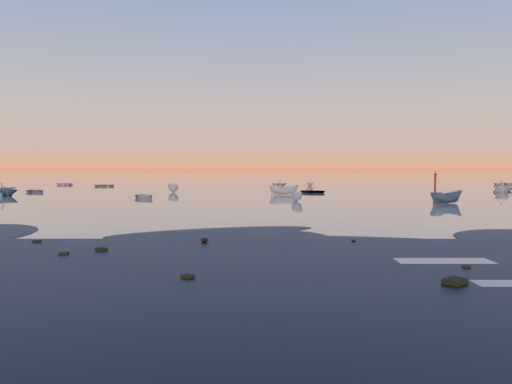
{
  "coord_description": "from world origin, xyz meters",
  "views": [
    {
      "loc": [
        -3.27,
        -29.18,
        3.8
      ],
      "look_at": [
        -3.43,
        28.0,
        1.03
      ],
      "focal_mm": 35.0,
      "sensor_mm": 36.0,
      "label": 1
    }
  ],
  "objects": [
    {
      "name": "ground",
      "position": [
        0.0,
        100.0,
        0.0
      ],
      "size": [
        600.0,
        600.0,
        0.0
      ],
      "primitive_type": "plane",
      "color": "slate",
      "rests_on": "ground"
    },
    {
      "name": "boat_near_center",
      "position": [
        16.9,
        24.0,
        0.0
      ],
      "size": [
        2.84,
        4.3,
        1.38
      ],
      "primitive_type": "imported",
      "rotation": [
        0.0,
        0.0,
        1.89
      ],
      "color": "#314B5E",
      "rests_on": "ground"
    },
    {
      "name": "boat_near_left",
      "position": [
        -17.38,
        32.55,
        0.0
      ],
      "size": [
        4.53,
        3.67,
        1.06
      ],
      "primitive_type": "imported",
      "rotation": [
        0.0,
        0.0,
        0.54
      ],
      "color": "silver",
      "rests_on": "ground"
    },
    {
      "name": "shore_debris",
      "position": [
        0.0,
        -20.0,
        0.0
      ],
      "size": [
        120.0,
        36.0,
        0.5
      ],
      "primitive_type": null,
      "color": "black",
      "rests_on": "ground"
    },
    {
      "name": "moored_fleet",
      "position": [
        0.0,
        53.0,
        0.0
      ],
      "size": [
        124.0,
        58.0,
        1.2
      ],
      "primitive_type": null,
      "color": "silver",
      "rests_on": "ground"
    },
    {
      "name": "mud_lobes",
      "position": [
        0.0,
        -1.0,
        0.01
      ],
      "size": [
        140.0,
        6.0,
        0.07
      ],
      "primitive_type": null,
      "color": "black",
      "rests_on": "ground"
    },
    {
      "name": "channel_marker",
      "position": [
        22.84,
        43.97,
        1.33
      ],
      "size": [
        0.95,
        0.95,
        3.36
      ],
      "color": "#49120F",
      "rests_on": "ground"
    }
  ]
}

